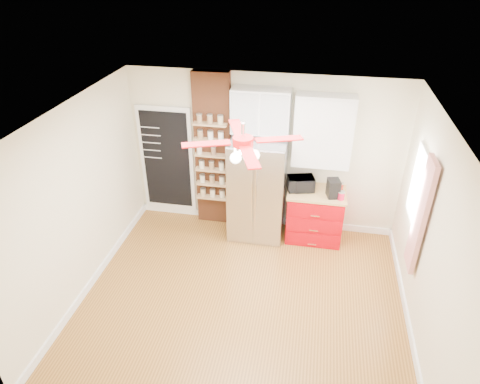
% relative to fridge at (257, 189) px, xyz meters
% --- Properties ---
extents(floor, '(4.50, 4.50, 0.00)m').
position_rel_fridge_xyz_m(floor, '(0.05, -1.63, -0.88)').
color(floor, '#966426').
rests_on(floor, ground).
extents(ceiling, '(4.50, 4.50, 0.00)m').
position_rel_fridge_xyz_m(ceiling, '(0.05, -1.63, 1.83)').
color(ceiling, white).
rests_on(ceiling, wall_back).
extents(wall_back, '(4.50, 0.02, 2.70)m').
position_rel_fridge_xyz_m(wall_back, '(0.05, 0.37, 0.48)').
color(wall_back, beige).
rests_on(wall_back, floor).
extents(wall_front, '(4.50, 0.02, 2.70)m').
position_rel_fridge_xyz_m(wall_front, '(0.05, -3.63, 0.48)').
color(wall_front, beige).
rests_on(wall_front, floor).
extents(wall_left, '(0.02, 4.00, 2.70)m').
position_rel_fridge_xyz_m(wall_left, '(-2.20, -1.63, 0.48)').
color(wall_left, beige).
rests_on(wall_left, floor).
extents(wall_right, '(0.02, 4.00, 2.70)m').
position_rel_fridge_xyz_m(wall_right, '(2.30, -1.63, 0.48)').
color(wall_right, beige).
rests_on(wall_right, floor).
extents(chalkboard, '(0.95, 0.05, 1.95)m').
position_rel_fridge_xyz_m(chalkboard, '(-1.65, 0.33, 0.23)').
color(chalkboard, white).
rests_on(chalkboard, wall_back).
extents(brick_pillar, '(0.60, 0.16, 2.70)m').
position_rel_fridge_xyz_m(brick_pillar, '(-0.80, 0.29, 0.48)').
color(brick_pillar, brown).
rests_on(brick_pillar, floor).
extents(fridge, '(0.90, 0.70, 1.75)m').
position_rel_fridge_xyz_m(fridge, '(0.00, 0.00, 0.00)').
color(fridge, '#B9B8BD').
rests_on(fridge, floor).
extents(upper_glass_cabinet, '(0.90, 0.35, 0.70)m').
position_rel_fridge_xyz_m(upper_glass_cabinet, '(0.00, 0.20, 1.27)').
color(upper_glass_cabinet, white).
rests_on(upper_glass_cabinet, wall_back).
extents(red_cabinet, '(0.94, 0.64, 0.90)m').
position_rel_fridge_xyz_m(red_cabinet, '(0.97, 0.05, -0.42)').
color(red_cabinet, '#AF020C').
rests_on(red_cabinet, floor).
extents(upper_shelf_unit, '(0.90, 0.30, 1.15)m').
position_rel_fridge_xyz_m(upper_shelf_unit, '(0.97, 0.22, 1.00)').
color(upper_shelf_unit, white).
rests_on(upper_shelf_unit, wall_back).
extents(window, '(0.04, 0.75, 1.05)m').
position_rel_fridge_xyz_m(window, '(2.28, -0.73, 0.68)').
color(window, white).
rests_on(window, wall_right).
extents(curtain, '(0.06, 0.40, 1.55)m').
position_rel_fridge_xyz_m(curtain, '(2.23, -1.28, 0.57)').
color(curtain, red).
rests_on(curtain, wall_right).
extents(ceiling_fan, '(1.40, 1.40, 0.44)m').
position_rel_fridge_xyz_m(ceiling_fan, '(0.05, -1.63, 1.55)').
color(ceiling_fan, silver).
rests_on(ceiling_fan, ceiling).
extents(toaster_oven, '(0.48, 0.38, 0.23)m').
position_rel_fridge_xyz_m(toaster_oven, '(0.70, 0.07, 0.14)').
color(toaster_oven, black).
rests_on(toaster_oven, red_cabinet).
extents(coffee_maker, '(0.23, 0.26, 0.30)m').
position_rel_fridge_xyz_m(coffee_maker, '(1.21, -0.05, 0.17)').
color(coffee_maker, black).
rests_on(coffee_maker, red_cabinet).
extents(canister_left, '(0.11, 0.11, 0.13)m').
position_rel_fridge_xyz_m(canister_left, '(1.34, -0.12, 0.09)').
color(canister_left, red).
rests_on(canister_left, red_cabinet).
extents(canister_right, '(0.11, 0.11, 0.15)m').
position_rel_fridge_xyz_m(canister_right, '(1.33, 0.11, 0.10)').
color(canister_right, '#AA1709').
rests_on(canister_right, red_cabinet).
extents(pantry_jar_oats, '(0.11, 0.11, 0.14)m').
position_rel_fridge_xyz_m(pantry_jar_oats, '(-0.99, 0.13, 0.57)').
color(pantry_jar_oats, beige).
rests_on(pantry_jar_oats, brick_pillar).
extents(pantry_jar_beans, '(0.09, 0.09, 0.13)m').
position_rel_fridge_xyz_m(pantry_jar_beans, '(-0.76, 0.14, 0.56)').
color(pantry_jar_beans, brown).
rests_on(pantry_jar_beans, brick_pillar).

